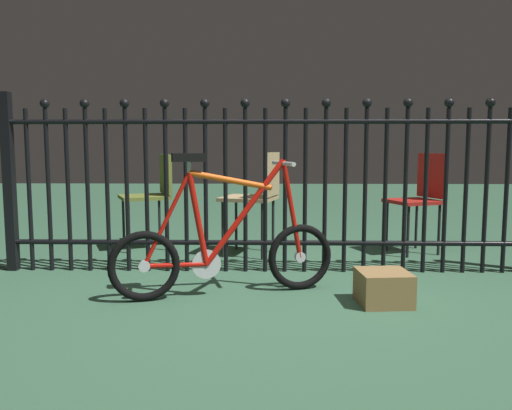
# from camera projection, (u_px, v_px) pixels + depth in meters

# --- Properties ---
(ground_plane) EXTENTS (20.00, 20.00, 0.00)m
(ground_plane) POSITION_uv_depth(u_px,v_px,m) (286.00, 300.00, 3.07)
(ground_plane) COLOR #355C43
(iron_fence) EXTENTS (4.10, 0.07, 1.31)m
(iron_fence) POSITION_uv_depth(u_px,v_px,m) (272.00, 181.00, 3.71)
(iron_fence) COLOR black
(iron_fence) RESTS_ON ground
(bicycle) EXTENTS (1.36, 0.52, 0.88)m
(bicycle) POSITION_uv_depth(u_px,v_px,m) (225.00, 248.00, 3.14)
(bicycle) COLOR black
(bicycle) RESTS_ON ground
(chair_red) EXTENTS (0.50, 0.50, 0.86)m
(chair_red) POSITION_uv_depth(u_px,v_px,m) (421.00, 193.00, 4.42)
(chair_red) COLOR black
(chair_red) RESTS_ON ground
(chair_olive) EXTENTS (0.55, 0.55, 0.85)m
(chair_olive) POSITION_uv_depth(u_px,v_px,m) (153.00, 190.00, 4.62)
(chair_olive) COLOR black
(chair_olive) RESTS_ON ground
(chair_tan) EXTENTS (0.53, 0.53, 0.87)m
(chair_tan) POSITION_uv_depth(u_px,v_px,m) (258.00, 192.00, 4.31)
(chair_tan) COLOR black
(chair_tan) RESTS_ON ground
(display_crate) EXTENTS (0.31, 0.31, 0.19)m
(display_crate) POSITION_uv_depth(u_px,v_px,m) (383.00, 288.00, 2.98)
(display_crate) COLOR olive
(display_crate) RESTS_ON ground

